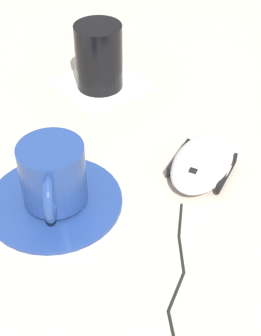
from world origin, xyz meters
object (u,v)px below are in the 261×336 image
object	(u,v)px
saucer	(54,200)
computer_mouse	(203,163)
drinking_glass	(99,56)
coffee_cup	(53,175)

from	to	relation	value
saucer	computer_mouse	xyz separation A→B (m)	(0.05, 0.17, 0.01)
saucer	drinking_glass	xyz separation A→B (m)	(-0.18, 0.17, 0.05)
coffee_cup	drinking_glass	distance (m)	0.25
saucer	drinking_glass	world-z (taller)	drinking_glass
coffee_cup	computer_mouse	world-z (taller)	coffee_cup
saucer	computer_mouse	bearing A→B (deg)	72.96
drinking_glass	saucer	bearing A→B (deg)	-43.21
coffee_cup	computer_mouse	xyz separation A→B (m)	(0.05, 0.17, -0.03)
coffee_cup	saucer	bearing A→B (deg)	-171.74
computer_mouse	coffee_cup	bearing A→B (deg)	-106.00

